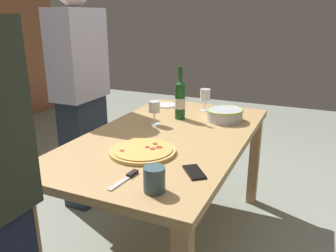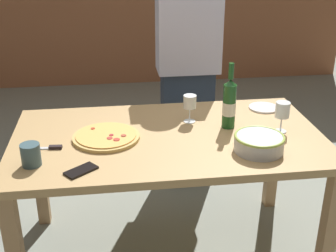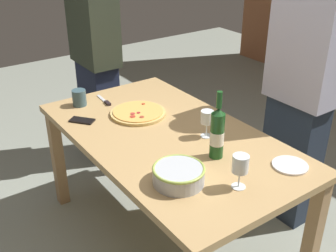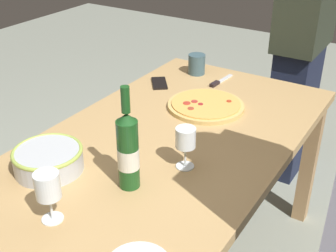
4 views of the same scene
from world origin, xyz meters
TOP-DOWN VIEW (x-y plane):
  - ground_plane at (0.00, 0.00)m, footprint 8.00×8.00m
  - dining_table at (0.00, 0.00)m, footprint 1.60×0.90m
  - pizza at (-0.32, 0.00)m, footprint 0.34×0.34m
  - serving_bowl at (0.41, -0.23)m, footprint 0.24×0.24m
  - wine_bottle at (0.33, 0.06)m, footprint 0.07×0.07m
  - wine_glass_near_pizza at (0.14, 0.16)m, footprint 0.07×0.07m
  - wine_glass_by_bottle at (0.59, -0.03)m, footprint 0.07×0.07m
  - cup_amber at (-0.65, -0.23)m, footprint 0.09×0.09m
  - side_plate at (0.61, 0.29)m, footprint 0.18×0.18m
  - cell_phone at (-0.43, -0.32)m, footprint 0.16×0.14m
  - pizza_knife at (-0.60, -0.08)m, footprint 0.20×0.04m
  - person_host at (0.24, 0.81)m, footprint 0.41×0.24m

SIDE VIEW (x-z plane):
  - ground_plane at x=0.00m, z-range 0.00..0.00m
  - dining_table at x=0.00m, z-range 0.28..1.03m
  - side_plate at x=0.61m, z-range 0.75..0.76m
  - cell_phone at x=-0.43m, z-range 0.75..0.76m
  - pizza_knife at x=-0.60m, z-range 0.75..0.76m
  - pizza at x=-0.32m, z-range 0.75..0.77m
  - serving_bowl at x=0.41m, z-range 0.75..0.84m
  - cup_amber at x=-0.65m, z-range 0.75..0.85m
  - wine_glass_near_pizza at x=0.14m, z-range 0.79..0.94m
  - wine_glass_by_bottle at x=0.59m, z-range 0.79..0.95m
  - person_host at x=0.24m, z-range 0.02..1.72m
  - wine_bottle at x=0.33m, z-range 0.71..1.06m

